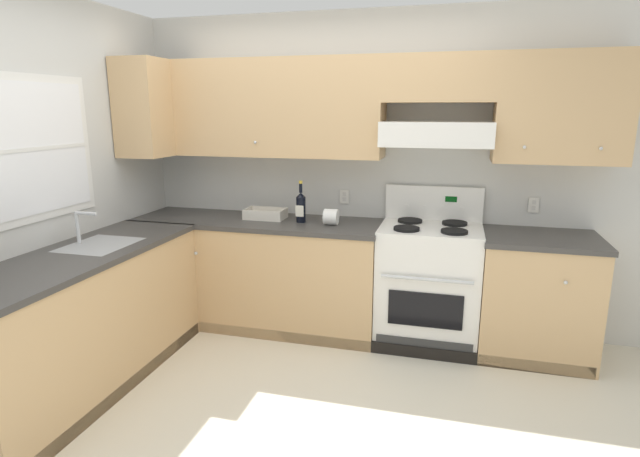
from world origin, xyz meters
TOP-DOWN VIEW (x-y plane):
  - ground_plane at (0.00, 0.00)m, footprint 7.04×7.04m
  - wall_back at (0.40, 1.53)m, footprint 4.68×0.57m
  - wall_left at (-1.59, 0.23)m, footprint 0.47×4.00m
  - counter_back_run at (0.09, 1.24)m, footprint 3.60×0.65m
  - counter_left_run at (-1.24, -0.00)m, footprint 0.63×1.91m
  - stove at (0.88, 1.25)m, footprint 0.76×0.62m
  - wine_bottle at (-0.15, 1.25)m, footprint 0.08×0.08m
  - bowl at (-0.47, 1.30)m, footprint 0.33×0.20m
  - paper_towel_roll at (0.11, 1.22)m, footprint 0.11×0.12m

SIDE VIEW (x-z plane):
  - ground_plane at x=0.00m, z-range 0.00..0.00m
  - counter_back_run at x=0.09m, z-range 0.00..0.91m
  - counter_left_run at x=-1.24m, z-range -0.11..1.03m
  - stove at x=0.88m, z-range -0.12..1.08m
  - bowl at x=-0.47m, z-range 0.90..0.98m
  - paper_towel_roll at x=0.11m, z-range 0.91..1.03m
  - wine_bottle at x=-0.15m, z-range 0.87..1.21m
  - wall_left at x=-1.59m, z-range 0.07..2.62m
  - wall_back at x=0.40m, z-range 0.20..2.75m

